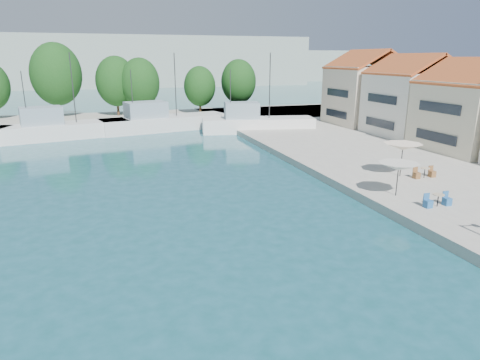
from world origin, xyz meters
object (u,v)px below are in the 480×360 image
object	(u,v)px
umbrella_cream	(403,147)
trawler_04	(255,124)
umbrella_white	(399,167)
trawler_03	(162,122)
trawler_02	(60,130)

from	to	relation	value
umbrella_cream	trawler_04	bearing A→B (deg)	95.36
umbrella_white	trawler_03	bearing A→B (deg)	106.56
trawler_02	trawler_03	bearing A→B (deg)	-0.24
trawler_03	trawler_04	world-z (taller)	same
trawler_02	trawler_03	xyz separation A→B (m)	(12.22, 2.40, -0.00)
trawler_02	umbrella_cream	size ratio (longest dim) A/B	5.43
trawler_04	umbrella_white	bearing A→B (deg)	-80.64
trawler_03	umbrella_white	bearing A→B (deg)	-85.15
trawler_03	trawler_04	distance (m)	12.30
trawler_02	trawler_04	world-z (taller)	same
trawler_04	umbrella_white	world-z (taller)	trawler_04
trawler_02	umbrella_white	distance (m)	39.16
trawler_04	umbrella_cream	world-z (taller)	trawler_04
trawler_02	trawler_04	bearing A→B (deg)	-17.97
trawler_02	trawler_04	size ratio (longest dim) A/B	1.05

